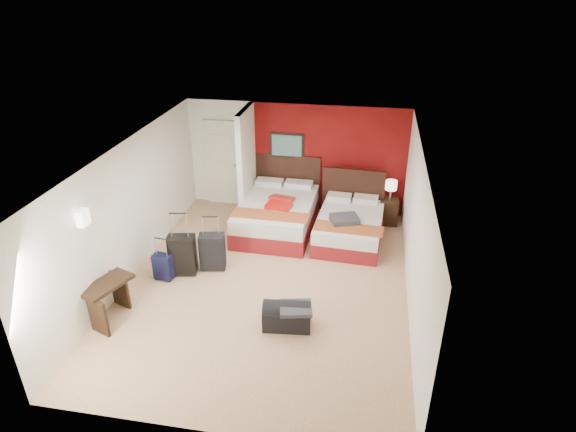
% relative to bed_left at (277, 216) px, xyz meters
% --- Properties ---
extents(ground, '(6.50, 6.50, 0.00)m').
position_rel_bed_left_xyz_m(ground, '(0.22, -2.06, -0.33)').
color(ground, '#DAB286').
rests_on(ground, ground).
extents(room_walls, '(5.02, 6.52, 2.50)m').
position_rel_bed_left_xyz_m(room_walls, '(-1.18, -0.64, 0.92)').
color(room_walls, white).
rests_on(room_walls, ground).
extents(red_accent_panel, '(3.50, 0.04, 2.50)m').
position_rel_bed_left_xyz_m(red_accent_panel, '(0.97, 1.17, 0.92)').
color(red_accent_panel, maroon).
rests_on(red_accent_panel, ground).
extents(partition_wall, '(0.12, 1.20, 2.50)m').
position_rel_bed_left_xyz_m(partition_wall, '(-0.78, 0.55, 0.92)').
color(partition_wall, silver).
rests_on(partition_wall, ground).
extents(entry_door, '(0.82, 0.06, 2.05)m').
position_rel_bed_left_xyz_m(entry_door, '(-1.53, 1.14, 0.69)').
color(entry_door, silver).
rests_on(entry_door, ground).
extents(bed_left, '(1.61, 2.26, 0.66)m').
position_rel_bed_left_xyz_m(bed_left, '(0.00, 0.00, 0.00)').
color(bed_left, white).
rests_on(bed_left, ground).
extents(bed_right, '(1.43, 1.96, 0.56)m').
position_rel_bed_left_xyz_m(bed_right, '(1.59, -0.20, -0.05)').
color(bed_right, white).
rests_on(bed_right, ground).
extents(red_suitcase_open, '(0.64, 0.79, 0.09)m').
position_rel_bed_left_xyz_m(red_suitcase_open, '(0.10, -0.10, 0.38)').
color(red_suitcase_open, red).
rests_on(red_suitcase_open, bed_left).
extents(jacket_bundle, '(0.65, 0.59, 0.13)m').
position_rel_bed_left_xyz_m(jacket_bundle, '(1.49, -0.50, 0.30)').
color(jacket_bundle, '#3D3D42').
rests_on(jacket_bundle, bed_right).
extents(nightstand, '(0.41, 0.41, 0.57)m').
position_rel_bed_left_xyz_m(nightstand, '(2.40, 0.73, -0.05)').
color(nightstand, black).
rests_on(nightstand, ground).
extents(table_lamp, '(0.29, 0.29, 0.45)m').
position_rel_bed_left_xyz_m(table_lamp, '(2.40, 0.73, 0.46)').
color(table_lamp, silver).
rests_on(table_lamp, nightstand).
extents(suitcase_black, '(0.55, 0.40, 0.75)m').
position_rel_bed_left_xyz_m(suitcase_black, '(-1.39, -2.00, 0.04)').
color(suitcase_black, black).
rests_on(suitcase_black, ground).
extents(suitcase_charcoal, '(0.52, 0.37, 0.69)m').
position_rel_bed_left_xyz_m(suitcase_charcoal, '(-0.89, -1.75, 0.01)').
color(suitcase_charcoal, black).
rests_on(suitcase_charcoal, ground).
extents(suitcase_navy, '(0.37, 0.25, 0.48)m').
position_rel_bed_left_xyz_m(suitcase_navy, '(-1.67, -2.24, -0.09)').
color(suitcase_navy, black).
rests_on(suitcase_navy, ground).
extents(duffel_bag, '(0.79, 0.48, 0.38)m').
position_rel_bed_left_xyz_m(duffel_bag, '(0.79, -3.17, -0.14)').
color(duffel_bag, black).
rests_on(duffel_bag, ground).
extents(jacket_draped, '(0.57, 0.51, 0.07)m').
position_rel_bed_left_xyz_m(jacket_draped, '(0.94, -3.22, 0.08)').
color(jacket_draped, '#323236').
rests_on(jacket_draped, duffel_bag).
extents(desk, '(0.69, 0.94, 0.70)m').
position_rel_bed_left_xyz_m(desk, '(-2.06, -3.48, 0.02)').
color(desk, black).
rests_on(desk, ground).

